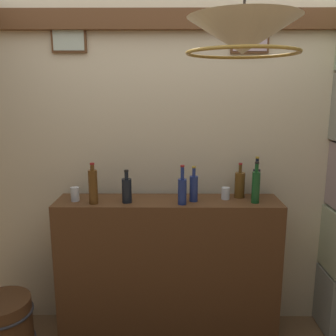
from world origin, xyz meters
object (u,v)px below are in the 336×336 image
liquor_bottle_vermouth (194,188)px  pendant_lamp (243,37)px  liquor_bottle_whiskey (240,185)px  liquor_bottle_scotch (182,190)px  liquor_bottle_rye (93,186)px  glass_tumbler_rocks (75,194)px  glass_tumbler_highball (226,193)px  liquor_bottle_brandy (127,190)px  wooden_barrel (4,327)px  liquor_bottle_port (256,186)px  liquor_bottle_rum (256,182)px

liquor_bottle_vermouth → pendant_lamp: bearing=-77.9°
pendant_lamp → liquor_bottle_whiskey: bearing=78.2°
liquor_bottle_vermouth → liquor_bottle_scotch: bearing=-140.0°
liquor_bottle_rye → glass_tumbler_rocks: liquor_bottle_rye is taller
liquor_bottle_whiskey → glass_tumbler_highball: size_ratio=3.00×
liquor_bottle_brandy → wooden_barrel: bearing=-167.5°
liquor_bottle_scotch → pendant_lamp: pendant_lamp is taller
liquor_bottle_vermouth → glass_tumbler_rocks: 0.86m
liquor_bottle_scotch → glass_tumbler_highball: size_ratio=3.21×
glass_tumbler_rocks → liquor_bottle_port: bearing=-1.5°
liquor_bottle_scotch → glass_tumbler_rocks: (-0.77, 0.07, -0.05)m
liquor_bottle_rum → liquor_bottle_vermouth: bearing=-168.7°
liquor_bottle_rum → liquor_bottle_rye: 1.18m
liquor_bottle_rum → liquor_bottle_brandy: size_ratio=1.31×
liquor_bottle_whiskey → pendant_lamp: bearing=-101.8°
glass_tumbler_rocks → pendant_lamp: size_ratio=0.19×
liquor_bottle_brandy → liquor_bottle_whiskey: size_ratio=0.91×
liquor_bottle_brandy → glass_tumbler_rocks: bearing=174.8°
wooden_barrel → glass_tumbler_rocks: bearing=24.6°
liquor_bottle_scotch → glass_tumbler_rocks: bearing=174.8°
liquor_bottle_rum → pendant_lamp: (-0.30, -0.86, 0.90)m
wooden_barrel → liquor_bottle_vermouth: bearing=9.6°
liquor_bottle_port → glass_tumbler_rocks: size_ratio=2.92×
liquor_bottle_scotch → liquor_bottle_brandy: size_ratio=1.18×
pendant_lamp → wooden_barrel: bearing=160.4°
pendant_lamp → liquor_bottle_port: bearing=69.9°
liquor_bottle_brandy → glass_tumbler_rocks: (-0.38, 0.03, -0.04)m
liquor_bottle_brandy → liquor_bottle_port: (0.91, 0.00, 0.03)m
liquor_bottle_scotch → liquor_bottle_whiskey: size_ratio=1.07×
liquor_bottle_brandy → wooden_barrel: 1.32m
liquor_bottle_scotch → liquor_bottle_vermouth: bearing=40.0°
glass_tumbler_highball → glass_tumbler_rocks: bearing=-177.1°
liquor_bottle_rum → liquor_bottle_scotch: (-0.55, -0.16, -0.02)m
liquor_bottle_port → wooden_barrel: 2.05m
pendant_lamp → glass_tumbler_rocks: bearing=142.9°
liquor_bottle_rum → liquor_bottle_rye: liquor_bottle_rum is taller
liquor_bottle_rum → liquor_bottle_scotch: size_ratio=1.11×
liquor_bottle_brandy → glass_tumbler_highball: liquor_bottle_brandy is taller
liquor_bottle_brandy → glass_tumbler_highball: bearing=7.2°
wooden_barrel → glass_tumbler_highball: bearing=10.1°
liquor_bottle_vermouth → liquor_bottle_port: (0.44, -0.03, 0.02)m
liquor_bottle_brandy → glass_tumbler_rocks: liquor_bottle_brandy is taller
liquor_bottle_whiskey → pendant_lamp: (-0.18, -0.87, 0.92)m
liquor_bottle_rum → liquor_bottle_scotch: 0.57m
glass_tumbler_rocks → wooden_barrel: (-0.50, -0.23, -0.92)m
liquor_bottle_whiskey → liquor_bottle_brandy: bearing=-170.7°
liquor_bottle_vermouth → liquor_bottle_port: liquor_bottle_port is taller
liquor_bottle_vermouth → glass_tumbler_rocks: (-0.85, -0.00, -0.05)m
liquor_bottle_rye → liquor_bottle_brandy: (0.23, 0.03, -0.03)m
liquor_bottle_rum → glass_tumbler_rocks: liquor_bottle_rum is taller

